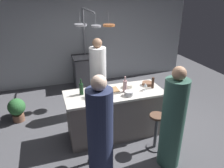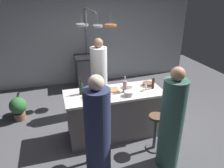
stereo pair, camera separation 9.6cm
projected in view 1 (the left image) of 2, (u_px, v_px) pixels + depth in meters
ground_plane at (114, 133)px, 4.22m from camera, size 9.00×9.00×0.00m
back_wall at (83, 39)px, 6.18m from camera, size 6.40×0.16×2.60m
kitchen_island at (114, 113)px, 4.04m from camera, size 1.80×0.72×0.90m
stove_range at (88, 71)px, 6.18m from camera, size 0.80×0.64×0.89m
chef at (98, 79)px, 4.71m from camera, size 0.36×0.36×1.70m
bar_stool_right at (156, 130)px, 3.69m from camera, size 0.28×0.28×0.68m
guest_right at (173, 122)px, 3.21m from camera, size 0.35×0.35×1.66m
bar_stool_left at (97, 142)px, 3.39m from camera, size 0.28×0.28×0.68m
guest_left at (100, 137)px, 2.89m from camera, size 0.35×0.35×1.67m
overhead_pot_rack at (91, 31)px, 5.17m from camera, size 0.93×1.41×2.17m
potted_plant at (17, 109)px, 4.51m from camera, size 0.36×0.36×0.52m
cutting_board at (110, 90)px, 3.92m from camera, size 0.32×0.22×0.02m
pepper_mill at (153, 83)px, 3.99m from camera, size 0.05×0.05×0.21m
wine_bottle_rose at (125, 86)px, 3.83m from camera, size 0.07×0.07×0.30m
wine_bottle_dark at (97, 91)px, 3.64m from camera, size 0.07×0.07×0.31m
wine_bottle_red at (81, 89)px, 3.74m from camera, size 0.07×0.07×0.29m
wine_glass_near_left_guest at (146, 85)px, 3.90m from camera, size 0.07×0.07×0.15m
wine_glass_near_right_guest at (87, 91)px, 3.65m from camera, size 0.07×0.07×0.15m
mixing_bowl_ceramic at (128, 85)px, 4.04m from camera, size 0.18×0.18×0.08m
mixing_bowl_wooden at (148, 84)px, 4.14m from camera, size 0.20×0.20×0.06m
mixing_bowl_steel at (129, 93)px, 3.73m from camera, size 0.16×0.16×0.08m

